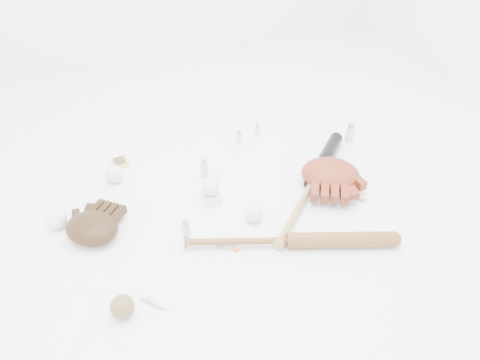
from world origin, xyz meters
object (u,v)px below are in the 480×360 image
object	(u,v)px
pedestal	(211,198)
bat_wood	(290,241)
bat_dark	(311,184)
glove_dark	(92,228)

from	to	relation	value
pedestal	bat_wood	bearing A→B (deg)	-61.44
bat_dark	pedestal	xyz separation A→B (m)	(-0.41, 0.08, -0.01)
glove_dark	pedestal	xyz separation A→B (m)	(0.47, 0.04, -0.02)
bat_dark	bat_wood	size ratio (longest dim) A/B	1.03
bat_wood	glove_dark	world-z (taller)	glove_dark
glove_dark	pedestal	world-z (taller)	glove_dark
bat_wood	pedestal	distance (m)	0.39
bat_dark	glove_dark	size ratio (longest dim) A/B	3.45
bat_wood	pedestal	bearing A→B (deg)	138.31
bat_dark	bat_wood	distance (m)	0.35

